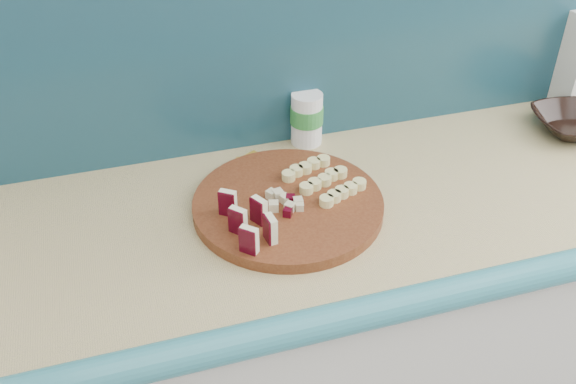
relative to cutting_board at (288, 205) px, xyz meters
The scene contains 9 objects.
kitchen_counter 0.66m from the cutting_board, ahead, with size 2.20×0.63×0.91m.
backsplash 0.59m from the cutting_board, 30.20° to the left, with size 2.20×0.02×0.50m, color teal.
cutting_board is the anchor object (origin of this frame).
apple_wedges 0.13m from the cutting_board, 143.81° to the right, with size 0.09×0.16×0.05m.
apple_chunks 0.03m from the cutting_board, 156.36° to the right, with size 0.06×0.06×0.02m.
banana_slices 0.10m from the cutting_board, 21.72° to the left, with size 0.16×0.17×0.02m.
brown_bowl 0.76m from the cutting_board, ahead, with size 0.19×0.19×0.05m, color black.
canister 0.27m from the cutting_board, 63.77° to the left, with size 0.08×0.08×0.13m.
banana_peel 0.14m from the cutting_board, 86.20° to the left, with size 0.22×0.18×0.01m.
Camera 1 is at (-0.67, 0.52, 1.71)m, focal length 40.00 mm.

